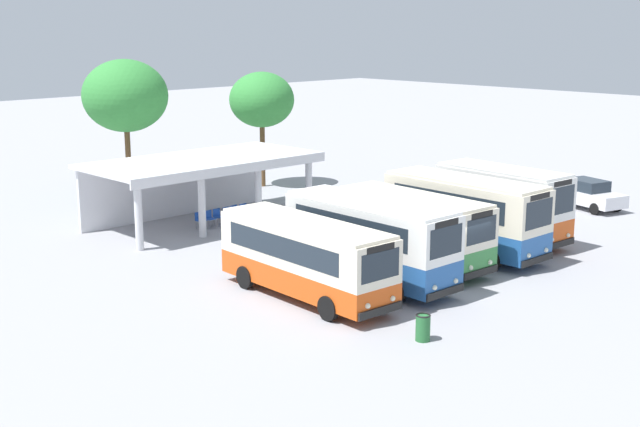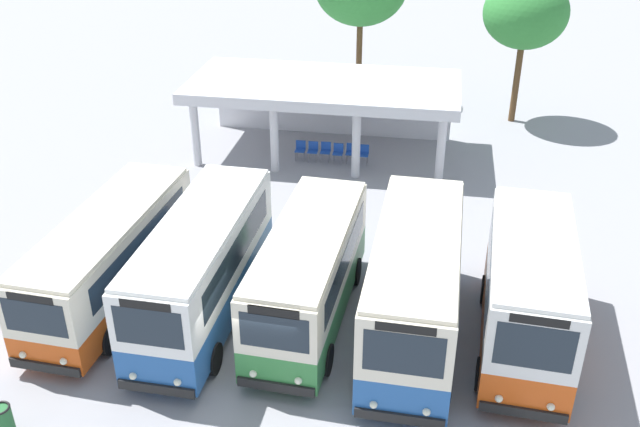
% 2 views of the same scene
% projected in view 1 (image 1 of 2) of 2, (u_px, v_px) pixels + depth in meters
% --- Properties ---
extents(ground_plane, '(180.00, 180.00, 0.00)m').
position_uv_depth(ground_plane, '(449.00, 283.00, 33.71)').
color(ground_plane, '#939399').
extents(city_bus_nearest_orange, '(2.59, 8.05, 2.96)m').
position_uv_depth(city_bus_nearest_orange, '(306.00, 255.00, 31.58)').
color(city_bus_nearest_orange, black).
rests_on(city_bus_nearest_orange, ground).
extents(city_bus_second_in_row, '(2.42, 7.78, 3.34)m').
position_uv_depth(city_bus_second_in_row, '(370.00, 238.00, 33.36)').
color(city_bus_second_in_row, black).
rests_on(city_bus_second_in_row, ground).
extents(city_bus_middle_cream, '(2.55, 7.40, 3.08)m').
position_uv_depth(city_bus_middle_cream, '(413.00, 227.00, 35.75)').
color(city_bus_middle_cream, black).
rests_on(city_bus_middle_cream, ground).
extents(city_bus_fourth_amber, '(2.55, 7.74, 3.44)m').
position_uv_depth(city_bus_fourth_amber, '(465.00, 213.00, 37.55)').
color(city_bus_fourth_amber, black).
rests_on(city_bus_fourth_amber, ground).
extents(city_bus_fifth_blue, '(2.64, 6.67, 3.51)m').
position_uv_depth(city_bus_fifth_blue, '(502.00, 202.00, 39.73)').
color(city_bus_fifth_blue, black).
rests_on(city_bus_fifth_blue, ground).
extents(parked_car_flank, '(2.76, 4.35, 1.62)m').
position_uv_depth(parked_car_flank, '(589.00, 194.00, 47.03)').
color(parked_car_flank, black).
rests_on(parked_car_flank, ground).
extents(terminal_canopy, '(11.84, 5.64, 3.40)m').
position_uv_depth(terminal_canopy, '(196.00, 172.00, 43.63)').
color(terminal_canopy, silver).
rests_on(terminal_canopy, ground).
extents(waiting_chair_end_by_column, '(0.45, 0.45, 0.86)m').
position_uv_depth(waiting_chair_end_by_column, '(200.00, 219.00, 42.44)').
color(waiting_chair_end_by_column, slate).
rests_on(waiting_chair_end_by_column, ground).
extents(waiting_chair_second_from_end, '(0.45, 0.45, 0.86)m').
position_uv_depth(waiting_chair_second_from_end, '(209.00, 217.00, 42.82)').
color(waiting_chair_second_from_end, slate).
rests_on(waiting_chair_second_from_end, ground).
extents(waiting_chair_middle_seat, '(0.45, 0.45, 0.86)m').
position_uv_depth(waiting_chair_middle_seat, '(218.00, 215.00, 43.23)').
color(waiting_chair_middle_seat, slate).
rests_on(waiting_chair_middle_seat, ground).
extents(waiting_chair_fourth_seat, '(0.45, 0.45, 0.86)m').
position_uv_depth(waiting_chair_fourth_seat, '(227.00, 214.00, 43.58)').
color(waiting_chair_fourth_seat, slate).
rests_on(waiting_chair_fourth_seat, ground).
extents(waiting_chair_fifth_seat, '(0.45, 0.45, 0.86)m').
position_uv_depth(waiting_chair_fifth_seat, '(235.00, 212.00, 44.04)').
color(waiting_chair_fifth_seat, slate).
rests_on(waiting_chair_fifth_seat, ground).
extents(waiting_chair_far_end_seat, '(0.45, 0.45, 0.86)m').
position_uv_depth(waiting_chair_far_end_seat, '(244.00, 210.00, 44.38)').
color(waiting_chair_far_end_seat, slate).
rests_on(waiting_chair_far_end_seat, ground).
extents(roadside_tree_behind_canopy, '(4.88, 4.88, 8.10)m').
position_uv_depth(roadside_tree_behind_canopy, '(125.00, 96.00, 48.53)').
color(roadside_tree_behind_canopy, brown).
rests_on(roadside_tree_behind_canopy, ground).
extents(roadside_tree_east_of_canopy, '(4.03, 4.03, 7.16)m').
position_uv_depth(roadside_tree_east_of_canopy, '(262.00, 100.00, 52.54)').
color(roadside_tree_east_of_canopy, brown).
rests_on(roadside_tree_east_of_canopy, ground).
extents(litter_bin_apron, '(0.49, 0.49, 0.90)m').
position_uv_depth(litter_bin_apron, '(423.00, 327.00, 27.55)').
color(litter_bin_apron, '#266633').
rests_on(litter_bin_apron, ground).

